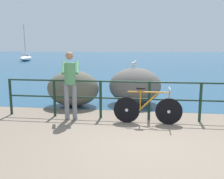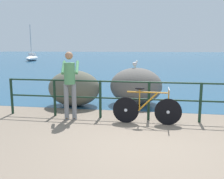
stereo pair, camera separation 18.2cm
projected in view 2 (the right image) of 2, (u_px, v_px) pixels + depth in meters
ground_plane at (151, 67)px, 24.31m from camera, size 120.00×120.00×0.10m
sea_surface at (152, 56)px, 51.10m from camera, size 120.00×90.00×0.01m
promenade_railing at (149, 96)px, 6.41m from camera, size 7.82×0.07×1.02m
bicycle at (147, 109)px, 6.12m from camera, size 1.70×0.48×0.92m
person_at_railing at (70, 82)px, 6.40m from camera, size 0.55×0.67×1.78m
breakwater_boulder_main at (136, 86)px, 8.25m from camera, size 1.73×1.51×1.22m
breakwater_boulder_left at (74, 88)px, 8.02m from camera, size 1.68×1.25×1.15m
seagull at (135, 63)px, 8.22m from camera, size 0.22×0.33×0.23m
sailboat at (32, 58)px, 34.45m from camera, size 2.32×4.58×4.90m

